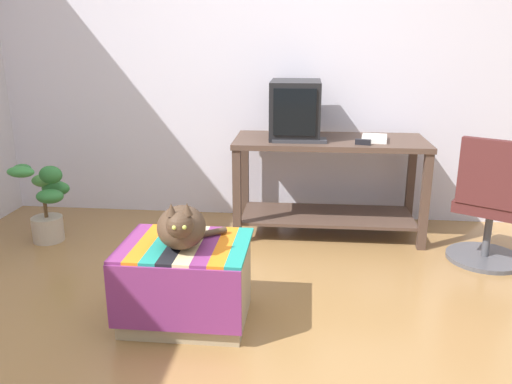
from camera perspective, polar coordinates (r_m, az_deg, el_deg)
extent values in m
plane|color=olive|center=(2.81, -1.00, -15.96)|extent=(14.00, 14.00, 0.00)
cube|color=silver|center=(4.41, 2.24, 13.92)|extent=(8.00, 0.10, 2.60)
cube|color=#4C382D|center=(3.88, -2.10, -0.57)|extent=(0.06, 0.06, 0.73)
cube|color=#4C382D|center=(3.95, 18.04, -1.09)|extent=(0.06, 0.06, 0.73)
cube|color=#4C382D|center=(4.46, 16.60, 1.03)|extent=(0.06, 0.06, 0.73)
cube|color=#4C382D|center=(4.39, -1.21, 1.51)|extent=(0.06, 0.06, 0.73)
cube|color=#4C382D|center=(4.18, 7.78, -2.58)|extent=(1.34, 0.54, 0.02)
cube|color=#4C382D|center=(4.02, 8.12, 5.52)|extent=(1.46, 0.64, 0.04)
cube|color=black|center=(4.05, 4.28, 6.17)|extent=(0.27, 0.34, 0.02)
cube|color=black|center=(4.02, 4.34, 9.05)|extent=(0.38, 0.49, 0.43)
cube|color=black|center=(3.77, 4.27, 8.71)|extent=(0.31, 0.02, 0.34)
cube|color=#333338|center=(3.87, 4.78, 5.69)|extent=(0.40, 0.16, 0.02)
cube|color=white|center=(4.00, 12.86, 5.75)|extent=(0.21, 0.26, 0.03)
cube|color=tan|center=(2.91, -7.64, -9.88)|extent=(0.65, 0.50, 0.44)
cube|color=#7A2D6B|center=(2.65, -9.09, -11.69)|extent=(0.68, 0.01, 0.35)
cube|color=#7A2D6B|center=(2.90, -13.58, -5.42)|extent=(0.09, 0.54, 0.02)
cube|color=orange|center=(2.88, -11.97, -5.53)|extent=(0.09, 0.54, 0.02)
cube|color=#1E897A|center=(2.85, -10.33, -5.63)|extent=(0.09, 0.54, 0.02)
cube|color=black|center=(2.83, -8.66, -5.72)|extent=(0.09, 0.54, 0.02)
cube|color=beige|center=(2.81, -6.96, -5.82)|extent=(0.09, 0.54, 0.02)
cube|color=#7A2D6B|center=(2.79, -5.25, -5.90)|extent=(0.09, 0.54, 0.02)
cube|color=orange|center=(2.78, -3.51, -5.99)|extent=(0.09, 0.54, 0.02)
cube|color=#1E897A|center=(2.77, -1.76, -6.07)|extent=(0.09, 0.54, 0.02)
ellipsoid|color=#473323|center=(2.75, -8.18, -3.81)|extent=(0.32, 0.40, 0.21)
sphere|color=#473323|center=(2.60, -8.35, -3.62)|extent=(0.14, 0.14, 0.14)
cylinder|color=#473323|center=(2.87, -5.86, -4.66)|extent=(0.25, 0.20, 0.04)
cone|color=#473323|center=(2.58, -9.28, -1.89)|extent=(0.06, 0.06, 0.06)
cone|color=#473323|center=(2.58, -7.57, -1.85)|extent=(0.06, 0.06, 0.06)
sphere|color=#C6D151|center=(2.55, -8.97, -3.89)|extent=(0.02, 0.02, 0.02)
sphere|color=#C6D151|center=(2.54, -7.87, -3.86)|extent=(0.02, 0.02, 0.02)
cylinder|color=#B7A893|center=(4.31, -21.87, -3.77)|extent=(0.23, 0.23, 0.19)
cylinder|color=brown|center=(4.25, -22.14, -1.43)|extent=(0.03, 0.03, 0.18)
ellipsoid|color=#2D7033|center=(4.12, -21.61, 1.76)|extent=(0.17, 0.13, 0.14)
ellipsoid|color=#2D7033|center=(4.27, -21.13, 0.39)|extent=(0.22, 0.13, 0.11)
ellipsoid|color=#4C8E42|center=(4.31, -22.22, 1.18)|extent=(0.19, 0.15, 0.10)
ellipsoid|color=#2D7033|center=(4.26, -24.29, 2.28)|extent=(0.14, 0.12, 0.08)
ellipsoid|color=#38843D|center=(4.09, -24.42, 2.01)|extent=(0.20, 0.10, 0.08)
ellipsoid|color=#2D7033|center=(4.09, -21.68, -0.44)|extent=(0.20, 0.15, 0.10)
cylinder|color=#4C4C51|center=(4.04, 23.76, -6.59)|extent=(0.52, 0.52, 0.03)
cylinder|color=#4C4C51|center=(3.97, 24.07, -4.13)|extent=(0.05, 0.05, 0.34)
cube|color=#471E1E|center=(3.91, 24.43, -1.25)|extent=(0.58, 0.58, 0.08)
cube|color=#471E1E|center=(3.66, 24.24, 1.88)|extent=(0.36, 0.24, 0.44)
cube|color=black|center=(3.83, 11.66, 5.39)|extent=(0.12, 0.06, 0.04)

